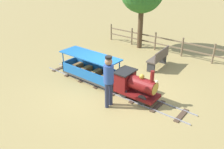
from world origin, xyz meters
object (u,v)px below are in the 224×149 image
Objects in this scene: passenger_car at (90,70)px; park_bench at (159,58)px; conductor_person at (109,78)px; locomotive at (135,84)px.

passenger_car is 2.96m from park_bench.
conductor_person reaches higher than park_bench.
locomotive is 0.61× the size of passenger_car.
conductor_person reaches higher than locomotive.
passenger_car is at bearing -119.14° from conductor_person.
conductor_person is 3.55m from park_bench.
conductor_person is at bearing -20.24° from locomotive.
park_bench is (-2.61, -0.55, -0.07)m from locomotive.
locomotive reaches higher than park_bench.
conductor_person reaches higher than passenger_car.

